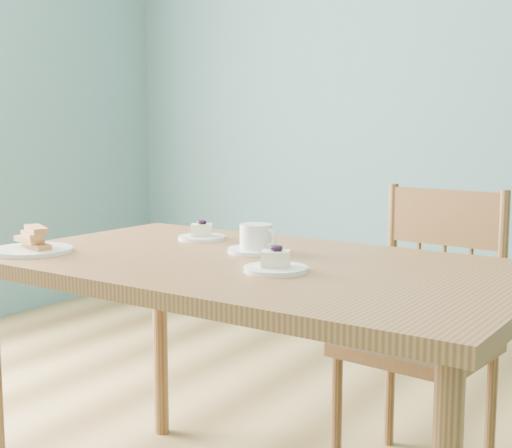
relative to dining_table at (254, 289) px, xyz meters
name	(u,v)px	position (x,y,z in m)	size (l,w,h in m)	color
room	(231,17)	(0.03, -0.15, 0.67)	(5.01, 5.01, 2.71)	#A9864F
dining_table	(254,289)	(0.00, 0.00, 0.00)	(1.43, 0.84, 0.76)	brown
dining_chair	(423,332)	(0.25, 0.58, -0.22)	(0.46, 0.44, 0.91)	brown
cheesecake_plate_near	(276,265)	(0.12, -0.09, 0.09)	(0.15, 0.15, 0.06)	white
cheesecake_plate_far	(202,234)	(-0.33, 0.20, 0.09)	(0.15, 0.15, 0.06)	white
coffee_cup	(256,240)	(-0.06, 0.10, 0.11)	(0.16, 0.16, 0.08)	white
biscotti_plate	(32,245)	(-0.58, -0.24, 0.10)	(0.22, 0.22, 0.07)	white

